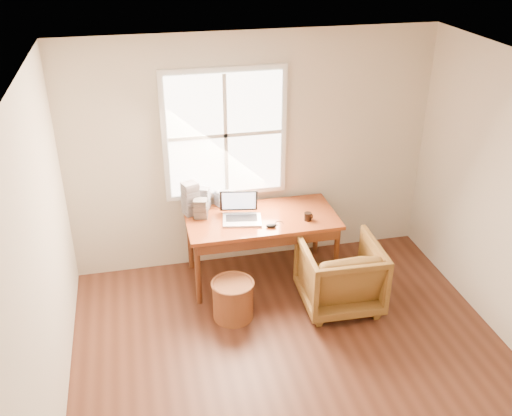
{
  "coord_description": "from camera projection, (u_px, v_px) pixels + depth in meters",
  "views": [
    {
      "loc": [
        -1.22,
        -3.37,
        3.64
      ],
      "look_at": [
        -0.09,
        1.65,
        0.94
      ],
      "focal_mm": 40.0,
      "sensor_mm": 36.0,
      "label": 1
    }
  ],
  "objects": [
    {
      "name": "cd_stack_a",
      "position": [
        203.0,
        198.0,
        6.15
      ],
      "size": [
        0.16,
        0.15,
        0.25
      ],
      "primitive_type": "cube",
      "rotation": [
        0.0,
        0.0,
        -0.41
      ],
      "color": "#A8ABB3",
      "rests_on": "desk"
    },
    {
      "name": "coffee_mug",
      "position": [
        308.0,
        217.0,
        5.96
      ],
      "size": [
        0.1,
        0.1,
        0.09
      ],
      "primitive_type": "cylinder",
      "rotation": [
        0.0,
        0.0,
        0.35
      ],
      "color": "black",
      "rests_on": "desk"
    },
    {
      "name": "armchair",
      "position": [
        340.0,
        274.0,
        5.78
      ],
      "size": [
        0.8,
        0.82,
        0.72
      ],
      "primitive_type": "imported",
      "rotation": [
        0.0,
        0.0,
        3.11
      ],
      "color": "brown",
      "rests_on": "room_shell"
    },
    {
      "name": "cd_stack_b",
      "position": [
        200.0,
        208.0,
        5.98
      ],
      "size": [
        0.16,
        0.15,
        0.21
      ],
      "primitive_type": "cube",
      "rotation": [
        0.0,
        0.0,
        -0.24
      ],
      "color": "#27272C",
      "rests_on": "desk"
    },
    {
      "name": "room_shell",
      "position": [
        308.0,
        252.0,
        4.36
      ],
      "size": [
        4.04,
        4.54,
        2.64
      ],
      "color": "#4F2A1B",
      "rests_on": "ground"
    },
    {
      "name": "cd_stack_d",
      "position": [
        222.0,
        198.0,
        6.24
      ],
      "size": [
        0.18,
        0.17,
        0.18
      ],
      "primitive_type": "cube",
      "rotation": [
        0.0,
        0.0,
        0.38
      ],
      "color": "silver",
      "rests_on": "desk"
    },
    {
      "name": "wicker_stool",
      "position": [
        233.0,
        300.0,
        5.66
      ],
      "size": [
        0.44,
        0.44,
        0.4
      ],
      "primitive_type": "cylinder",
      "rotation": [
        0.0,
        0.0,
        0.11
      ],
      "color": "brown",
      "rests_on": "room_shell"
    },
    {
      "name": "cd_stack_c",
      "position": [
        190.0,
        198.0,
        6.03
      ],
      "size": [
        0.2,
        0.18,
        0.36
      ],
      "primitive_type": "cube",
      "rotation": [
        0.0,
        0.0,
        0.34
      ],
      "color": "#A8A9B6",
      "rests_on": "desk"
    },
    {
      "name": "desk",
      "position": [
        261.0,
        218.0,
        6.05
      ],
      "size": [
        1.6,
        0.8,
        0.04
      ],
      "primitive_type": "cube",
      "color": "brown",
      "rests_on": "room_shell"
    },
    {
      "name": "mouse",
      "position": [
        271.0,
        226.0,
        5.83
      ],
      "size": [
        0.12,
        0.08,
        0.04
      ],
      "primitive_type": "ellipsoid",
      "rotation": [
        0.0,
        0.0,
        -0.16
      ],
      "color": "black",
      "rests_on": "desk"
    },
    {
      "name": "laptop",
      "position": [
        242.0,
        208.0,
        5.88
      ],
      "size": [
        0.5,
        0.51,
        0.32
      ],
      "primitive_type": null,
      "rotation": [
        0.0,
        0.0,
        -0.18
      ],
      "color": "silver",
      "rests_on": "desk"
    }
  ]
}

